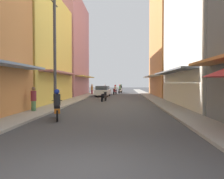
% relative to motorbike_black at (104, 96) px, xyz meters
% --- Properties ---
extents(ground_plane, '(118.41, 118.41, 0.00)m').
position_rel_motorbike_black_xyz_m(ground_plane, '(1.08, 5.68, -0.50)').
color(ground_plane, '#424244').
extents(sidewalk_left, '(1.65, 61.82, 0.12)m').
position_rel_motorbike_black_xyz_m(sidewalk_left, '(-3.34, 5.68, -0.44)').
color(sidewalk_left, '#ADA89E').
rests_on(sidewalk_left, ground).
extents(sidewalk_right, '(1.65, 61.82, 0.12)m').
position_rel_motorbike_black_xyz_m(sidewalk_right, '(5.50, 5.68, -0.44)').
color(sidewalk_right, '#9E9991').
rests_on(sidewalk_right, ground).
extents(building_left_mid, '(7.05, 10.67, 10.08)m').
position_rel_motorbike_black_xyz_m(building_left_mid, '(-7.16, -1.68, 4.53)').
color(building_left_mid, '#EFD159').
rests_on(building_left_mid, ground).
extents(building_left_far, '(7.05, 11.78, 14.10)m').
position_rel_motorbike_black_xyz_m(building_left_far, '(-7.16, 10.40, 6.54)').
color(building_left_far, '#B7727F').
rests_on(building_left_far, ground).
extents(building_right_far, '(7.05, 12.21, 17.00)m').
position_rel_motorbike_black_xyz_m(building_right_far, '(9.33, 9.19, 7.99)').
color(building_right_far, '#D88C4C').
rests_on(building_right_far, ground).
extents(motorbike_black, '(0.61, 1.79, 0.96)m').
position_rel_motorbike_black_xyz_m(motorbike_black, '(0.00, 0.00, 0.00)').
color(motorbike_black, black).
rests_on(motorbike_black, ground).
extents(motorbike_white, '(0.76, 1.74, 1.58)m').
position_rel_motorbike_black_xyz_m(motorbike_white, '(1.38, 16.42, 0.20)').
color(motorbike_white, black).
rests_on(motorbike_white, ground).
extents(motorbike_red, '(0.64, 1.78, 1.58)m').
position_rel_motorbike_black_xyz_m(motorbike_red, '(1.47, 19.67, 0.20)').
color(motorbike_red, black).
rests_on(motorbike_red, ground).
extents(motorbike_green, '(0.62, 1.79, 1.58)m').
position_rel_motorbike_black_xyz_m(motorbike_green, '(-1.44, 18.47, 0.20)').
color(motorbike_green, black).
rests_on(motorbike_green, ground).
extents(motorbike_orange, '(0.73, 1.75, 1.58)m').
position_rel_motorbike_black_xyz_m(motorbike_orange, '(-1.42, -10.91, 0.20)').
color(motorbike_orange, black).
rests_on(motorbike_orange, ground).
extents(motorbike_maroon, '(0.66, 1.78, 1.58)m').
position_rel_motorbike_black_xyz_m(motorbike_maroon, '(0.61, 12.49, 0.20)').
color(motorbike_maroon, black).
rests_on(motorbike_maroon, ground).
extents(parked_car, '(2.03, 4.21, 1.45)m').
position_rel_motorbike_black_xyz_m(parked_car, '(-0.89, 7.78, 0.24)').
color(parked_car, silver).
rests_on(parked_car, ground).
extents(pedestrian_crossing, '(0.44, 0.44, 1.69)m').
position_rel_motorbike_black_xyz_m(pedestrian_crossing, '(-2.96, 11.65, 0.45)').
color(pedestrian_crossing, '#99333F').
rests_on(pedestrian_crossing, ground).
extents(pedestrian_foreground, '(0.34, 0.34, 1.64)m').
position_rel_motorbike_black_xyz_m(pedestrian_foreground, '(-3.68, -8.50, 0.31)').
color(pedestrian_foreground, '#598C59').
rests_on(pedestrian_foreground, ground).
extents(utility_pole, '(0.20, 1.20, 7.90)m').
position_rel_motorbike_black_xyz_m(utility_pole, '(-2.76, -7.05, 3.53)').
color(utility_pole, '#4C4C4F').
rests_on(utility_pole, ground).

